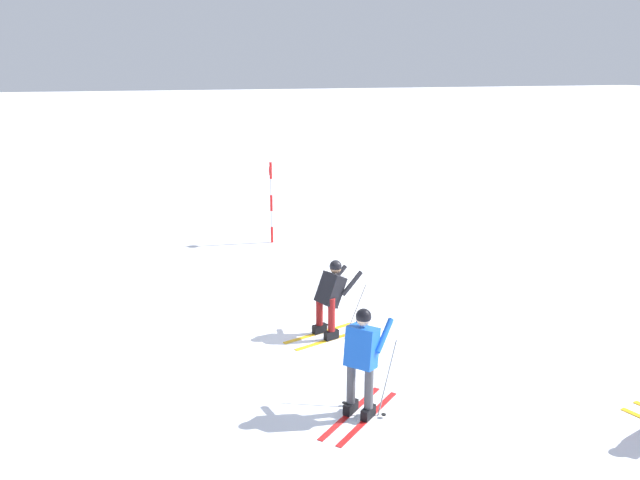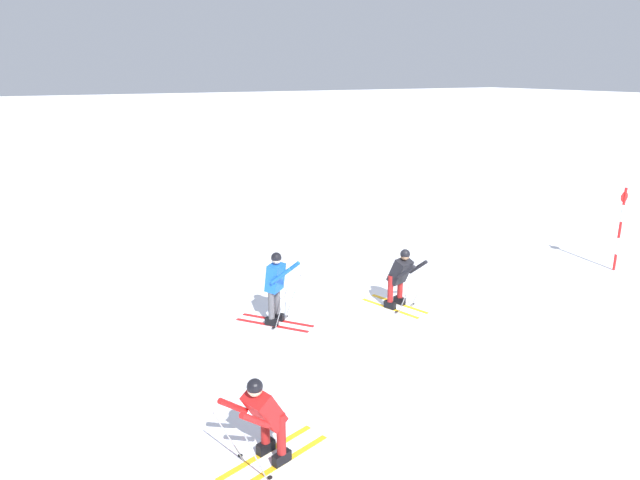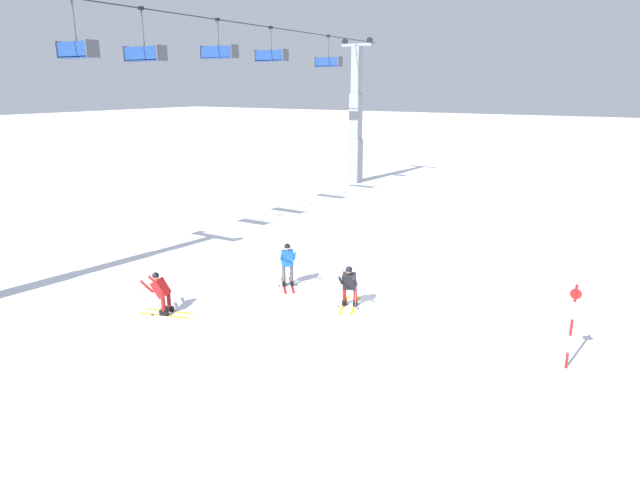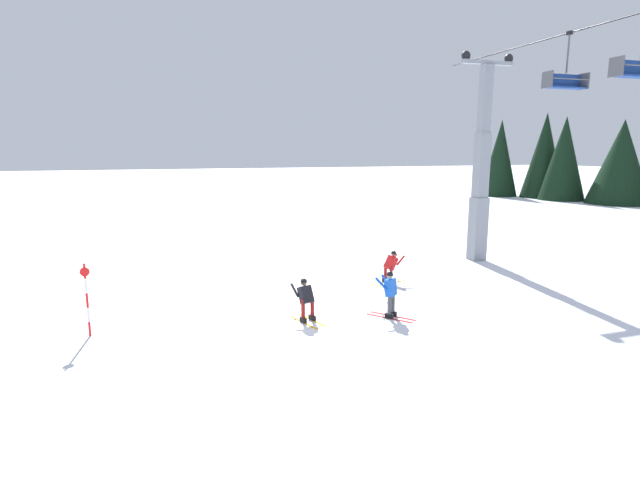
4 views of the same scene
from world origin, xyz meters
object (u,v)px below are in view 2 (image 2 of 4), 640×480
trail_marker_pole (620,227)px  skier_distant_downhill (264,415)px  skier_distant_uphill (276,283)px  skier_carving_main (400,275)px

trail_marker_pole → skier_distant_downhill: bearing=104.0°
skier_distant_uphill → skier_distant_downhill: 4.61m
skier_distant_downhill → skier_distant_uphill: bearing=-26.2°
skier_carving_main → skier_distant_downhill: 6.04m
skier_carving_main → trail_marker_pole: size_ratio=0.72×
trail_marker_pole → skier_distant_uphill: (1.24, 9.56, -0.31)m
skier_carving_main → skier_distant_downhill: size_ratio=0.94×
skier_carving_main → skier_distant_downhill: bearing=126.2°
skier_carving_main → skier_distant_uphill: size_ratio=1.01×
trail_marker_pole → skier_distant_uphill: size_ratio=1.40×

